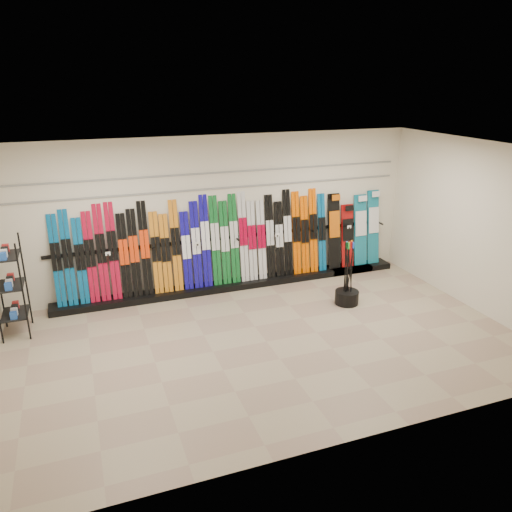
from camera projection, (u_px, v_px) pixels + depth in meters
name	position (u px, v px, depth m)	size (l,w,h in m)	color
floor	(267.00, 342.00, 7.98)	(8.00, 8.00, 0.00)	gray
back_wall	(220.00, 213.00, 9.68)	(8.00, 8.00, 0.00)	beige
right_wall	(479.00, 227.00, 8.77)	(5.00, 5.00, 0.00)	beige
ceiling	(268.00, 152.00, 6.97)	(8.00, 8.00, 0.00)	silver
ski_rack_base	(236.00, 284.00, 10.05)	(8.00, 0.40, 0.12)	black
skis	(201.00, 245.00, 9.60)	(5.38, 0.30, 1.83)	#085890
snowboards	(354.00, 231.00, 10.72)	(1.23, 0.25, 1.60)	black
accessory_rack	(11.00, 287.00, 7.99)	(0.40, 0.60, 1.63)	black
pole_bin	(347.00, 297.00, 9.30)	(0.44, 0.44, 0.25)	black
ski_poles	(348.00, 272.00, 9.17)	(0.24, 0.25, 1.18)	black
slatwall_rail_0	(220.00, 188.00, 9.50)	(7.60, 0.02, 0.03)	gray
slatwall_rail_1	(220.00, 173.00, 9.40)	(7.60, 0.02, 0.03)	gray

